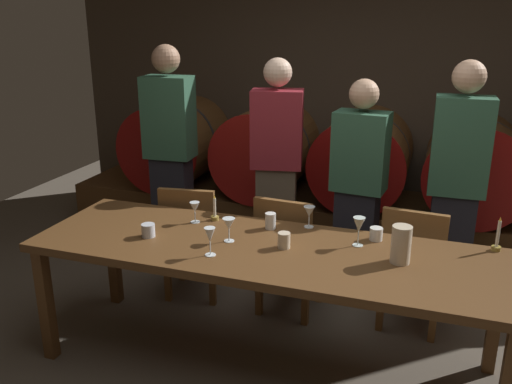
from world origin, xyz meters
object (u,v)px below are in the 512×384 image
at_px(wine_glass_center, 229,224).
at_px(wine_glass_left, 210,236).
at_px(chair_right, 413,263).
at_px(wine_glass_far_left, 195,208).
at_px(wine_barrel_far_left, 178,142).
at_px(cup_center_left, 270,221).
at_px(guest_center_left, 276,170).
at_px(cup_center_right, 284,240).
at_px(wine_barrel_center, 363,157).
at_px(dining_table, 266,258).
at_px(candle_left, 215,213).
at_px(chair_center, 287,250).
at_px(guest_far_left, 171,156).
at_px(guest_center_right, 358,188).
at_px(chair_left, 192,236).
at_px(guest_far_right, 456,185).
at_px(pitcher, 401,244).
at_px(wine_glass_far_right, 359,225).
at_px(wine_barrel_left, 268,150).
at_px(wine_barrel_right, 475,166).
at_px(cup_far_right, 376,234).
at_px(wine_glass_right, 309,212).
at_px(candle_right, 497,241).
at_px(cup_far_left, 148,230).

bearing_deg(wine_glass_center, wine_glass_left, -96.92).
bearing_deg(chair_right, wine_glass_far_left, 23.88).
relative_size(wine_barrel_far_left, cup_center_left, 9.43).
height_order(guest_center_left, cup_center_right, guest_center_left).
xyz_separation_m(wine_barrel_center, dining_table, (-0.24, -2.07, -0.10)).
height_order(candle_left, wine_glass_left, candle_left).
height_order(chair_center, guest_far_left, guest_far_left).
bearing_deg(guest_center_right, wine_barrel_far_left, -20.17).
height_order(wine_barrel_far_left, chair_right, wine_barrel_far_left).
relative_size(wine_barrel_center, chair_left, 1.07).
bearing_deg(wine_barrel_center, wine_glass_center, -102.81).
distance_m(guest_far_right, pitcher, 1.15).
xyz_separation_m(chair_left, guest_far_left, (-0.41, 0.49, 0.45)).
xyz_separation_m(guest_far_right, wine_glass_far_right, (-0.52, -0.97, -0.01)).
relative_size(wine_barrel_left, wine_glass_far_right, 5.49).
bearing_deg(chair_left, wine_barrel_left, -102.85).
relative_size(wine_barrel_right, wine_glass_far_right, 5.49).
xyz_separation_m(wine_barrel_right, chair_right, (-0.38, -1.38, -0.32)).
height_order(wine_glass_far_right, cup_far_right, wine_glass_far_right).
bearing_deg(cup_center_left, chair_right, 25.84).
xyz_separation_m(wine_barrel_left, guest_far_left, (-0.51, -0.96, 0.13)).
relative_size(wine_barrel_far_left, chair_left, 1.07).
height_order(dining_table, guest_far_left, guest_far_left).
distance_m(chair_right, cup_far_right, 0.54).
bearing_deg(wine_barrel_center, wine_glass_left, -102.27).
height_order(wine_barrel_right, candle_left, wine_barrel_right).
bearing_deg(wine_glass_far_left, guest_center_left, 74.27).
distance_m(wine_barrel_far_left, wine_glass_far_left, 2.13).
bearing_deg(wine_glass_far_left, wine_glass_right, 12.41).
relative_size(chair_right, guest_center_right, 0.55).
xyz_separation_m(guest_far_left, candle_right, (2.40, -0.73, -0.11)).
xyz_separation_m(pitcher, wine_glass_center, (-0.96, -0.03, 0.00)).
bearing_deg(chair_right, chair_left, 7.09).
xyz_separation_m(wine_barrel_left, wine_barrel_right, (1.83, 0.00, 0.00)).
bearing_deg(wine_glass_right, candle_right, -0.09).
xyz_separation_m(guest_far_right, candle_right, (0.22, -0.78, -0.08)).
distance_m(candle_left, wine_glass_far_left, 0.14).
distance_m(guest_far_left, guest_center_left, 0.89).
distance_m(candle_right, wine_glass_far_left, 1.78).
distance_m(wine_glass_left, cup_far_left, 0.48).
distance_m(guest_center_left, cup_center_left, 0.89).
bearing_deg(cup_far_right, wine_barrel_far_left, 140.97).
relative_size(wine_barrel_right, wine_glass_right, 6.91).
relative_size(wine_glass_right, cup_center_left, 1.36).
relative_size(wine_barrel_left, wine_glass_far_left, 6.98).
bearing_deg(chair_left, guest_far_right, -171.70).
height_order(chair_left, wine_glass_left, wine_glass_left).
height_order(wine_barrel_left, guest_center_left, guest_center_left).
relative_size(dining_table, cup_center_right, 30.02).
relative_size(wine_barrel_center, guest_far_right, 0.54).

